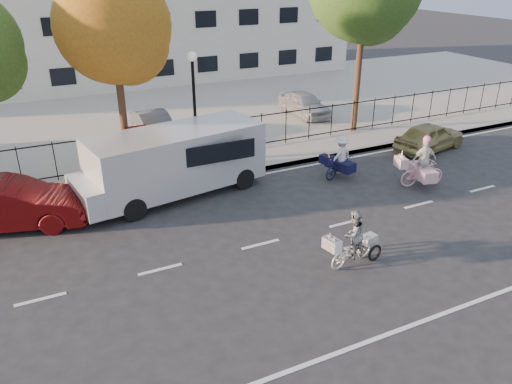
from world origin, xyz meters
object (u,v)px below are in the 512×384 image
white_van (174,160)px  gold_sedan (430,136)px  lot_car_d (304,104)px  lamppost (194,88)px  bull_bike (340,161)px  zebra_trike (352,244)px  unicorn_bike (422,168)px  lot_car_c (155,127)px  red_sedan (9,204)px

white_van → gold_sedan: 11.35m
lot_car_d → gold_sedan: bearing=-71.2°
lamppost → bull_bike: lamppost is taller
zebra_trike → bull_bike: bull_bike is taller
gold_sedan → unicorn_bike: bearing=120.3°
zebra_trike → lot_car_c: bearing=-1.4°
unicorn_bike → red_sedan: 13.91m
lamppost → gold_sedan: lamppost is taller
zebra_trike → lot_car_c: zebra_trike is taller
lamppost → lot_car_d: (7.30, 3.83, -2.35)m
gold_sedan → lot_car_c: size_ratio=0.96×
lamppost → lot_car_d: lamppost is taller
white_van → lot_car_c: bearing=71.8°
bull_bike → white_van: bearing=64.7°
unicorn_bike → white_van: bearing=82.3°
white_van → gold_sedan: size_ratio=1.89×
unicorn_bike → lot_car_d: (0.68, 9.42, 0.05)m
bull_bike → white_van: white_van is taller
unicorn_bike → red_sedan: (-13.56, 3.12, 0.05)m
unicorn_bike → white_van: white_van is taller
unicorn_bike → gold_sedan: (3.05, 2.81, -0.10)m
zebra_trike → white_van: white_van is taller
lot_car_d → lot_car_c: bearing=-177.3°
zebra_trike → bull_bike: (3.15, 5.15, 0.03)m
lot_car_c → white_van: bearing=-99.8°
unicorn_bike → white_van: 8.91m
lot_car_c → zebra_trike: bearing=-81.5°
gold_sedan → lot_car_d: bearing=7.3°
white_van → red_sedan: bearing=171.5°
red_sedan → gold_sedan: red_sedan is taller
zebra_trike → red_sedan: (-8.22, 6.28, 0.15)m
bull_bike → red_sedan: 11.42m
zebra_trike → white_van: 7.08m
bull_bike → red_sedan: size_ratio=0.39×
bull_bike → gold_sedan: bearing=-94.8°
bull_bike → gold_sedan: bull_bike is taller
lamppost → zebra_trike: bearing=-81.7°
lamppost → zebra_trike: lamppost is taller
unicorn_bike → red_sedan: unicorn_bike is taller
lamppost → zebra_trike: size_ratio=2.33×
gold_sedan → red_sedan: bearing=76.5°
zebra_trike → lot_car_d: 13.95m
red_sedan → lot_car_c: red_sedan is taller
unicorn_bike → bull_bike: size_ratio=1.09×
red_sedan → bull_bike: bearing=-78.8°
bull_bike → lot_car_c: (-5.25, 6.91, 0.13)m
unicorn_bike → lot_car_d: bearing=9.6°
lamppost → unicorn_bike: (6.62, -5.60, -2.40)m
white_van → red_sedan: size_ratio=1.48×
zebra_trike → lot_car_d: bearing=-36.8°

